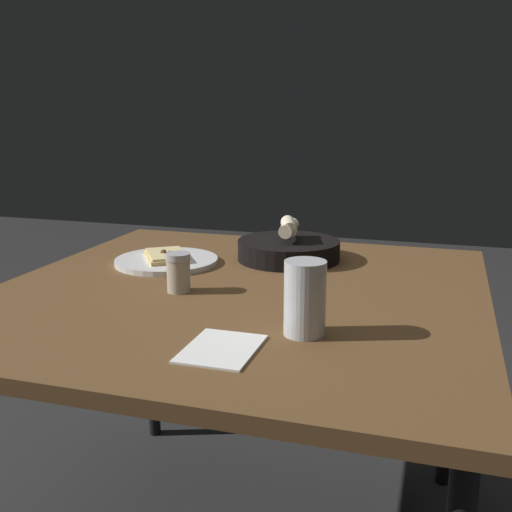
{
  "coord_description": "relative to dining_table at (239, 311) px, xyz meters",
  "views": [
    {
      "loc": [
        1.27,
        0.44,
        1.13
      ],
      "look_at": [
        -0.05,
        0.03,
        0.79
      ],
      "focal_mm": 43.13,
      "sensor_mm": 36.0,
      "label": 1
    }
  ],
  "objects": [
    {
      "name": "pizza_plate",
      "position": [
        -0.16,
        -0.26,
        0.06
      ],
      "size": [
        0.27,
        0.27,
        0.04
      ],
      "color": "white",
      "rests_on": "dining_table"
    },
    {
      "name": "dining_table",
      "position": [
        0.0,
        0.0,
        0.0
      ],
      "size": [
        1.12,
        1.1,
        0.72
      ],
      "color": "brown",
      "rests_on": "ground"
    },
    {
      "name": "beer_glass",
      "position": [
        0.24,
        0.21,
        0.11
      ],
      "size": [
        0.08,
        0.08,
        0.14
      ],
      "color": "silver",
      "rests_on": "dining_table"
    },
    {
      "name": "bread_basket",
      "position": [
        -0.29,
        0.04,
        0.09
      ],
      "size": [
        0.28,
        0.28,
        0.11
      ],
      "color": "black",
      "rests_on": "dining_table"
    },
    {
      "name": "pepper_shaker",
      "position": [
        0.06,
        -0.12,
        0.09
      ],
      "size": [
        0.06,
        0.06,
        0.09
      ],
      "color": "#BFB299",
      "rests_on": "dining_table"
    },
    {
      "name": "napkin",
      "position": [
        0.35,
        0.09,
        0.06
      ],
      "size": [
        0.16,
        0.12,
        0.0
      ],
      "color": "white",
      "rests_on": "dining_table"
    }
  ]
}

